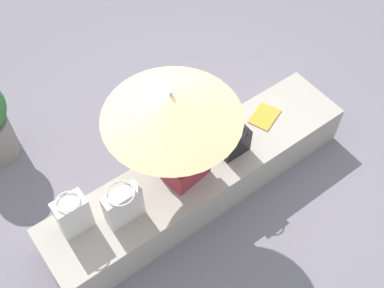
{
  "coord_description": "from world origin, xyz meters",
  "views": [
    {
      "loc": [
        -1.38,
        -1.75,
        3.7
      ],
      "look_at": [
        -0.08,
        0.01,
        0.75
      ],
      "focal_mm": 44.47,
      "sensor_mm": 36.0,
      "label": 1
    }
  ],
  "objects_px": {
    "handbag_black": "(73,214)",
    "tote_bag_canvas": "(234,142)",
    "shoulder_bag_spare": "(123,205)",
    "magazine": "(264,116)",
    "person_seated": "(184,145)",
    "parasol": "(171,106)"
  },
  "relations": [
    {
      "from": "parasol",
      "to": "handbag_black",
      "type": "xyz_separation_m",
      "value": [
        -0.85,
        0.1,
        -0.72
      ]
    },
    {
      "from": "person_seated",
      "to": "shoulder_bag_spare",
      "type": "distance_m",
      "value": 0.64
    },
    {
      "from": "shoulder_bag_spare",
      "to": "magazine",
      "type": "distance_m",
      "value": 1.55
    },
    {
      "from": "handbag_black",
      "to": "magazine",
      "type": "bearing_deg",
      "value": -1.3
    },
    {
      "from": "parasol",
      "to": "shoulder_bag_spare",
      "type": "height_order",
      "value": "parasol"
    },
    {
      "from": "person_seated",
      "to": "tote_bag_canvas",
      "type": "height_order",
      "value": "person_seated"
    },
    {
      "from": "person_seated",
      "to": "handbag_black",
      "type": "bearing_deg",
      "value": 173.83
    },
    {
      "from": "handbag_black",
      "to": "tote_bag_canvas",
      "type": "relative_size",
      "value": 1.4
    },
    {
      "from": "handbag_black",
      "to": "shoulder_bag_spare",
      "type": "bearing_deg",
      "value": -24.71
    },
    {
      "from": "person_seated",
      "to": "handbag_black",
      "type": "xyz_separation_m",
      "value": [
        -0.94,
        0.1,
        -0.21
      ]
    },
    {
      "from": "shoulder_bag_spare",
      "to": "magazine",
      "type": "relative_size",
      "value": 1.27
    },
    {
      "from": "parasol",
      "to": "shoulder_bag_spare",
      "type": "relative_size",
      "value": 2.93
    },
    {
      "from": "parasol",
      "to": "magazine",
      "type": "relative_size",
      "value": 3.7
    },
    {
      "from": "shoulder_bag_spare",
      "to": "parasol",
      "type": "bearing_deg",
      "value": 6.42
    },
    {
      "from": "handbag_black",
      "to": "tote_bag_canvas",
      "type": "distance_m",
      "value": 1.42
    },
    {
      "from": "parasol",
      "to": "tote_bag_canvas",
      "type": "height_order",
      "value": "parasol"
    },
    {
      "from": "tote_bag_canvas",
      "to": "magazine",
      "type": "height_order",
      "value": "tote_bag_canvas"
    },
    {
      "from": "person_seated",
      "to": "handbag_black",
      "type": "relative_size",
      "value": 2.46
    },
    {
      "from": "person_seated",
      "to": "shoulder_bag_spare",
      "type": "xyz_separation_m",
      "value": [
        -0.6,
        -0.05,
        -0.21
      ]
    },
    {
      "from": "person_seated",
      "to": "parasol",
      "type": "bearing_deg",
      "value": 177.76
    },
    {
      "from": "handbag_black",
      "to": "shoulder_bag_spare",
      "type": "height_order",
      "value": "handbag_black"
    },
    {
      "from": "person_seated",
      "to": "shoulder_bag_spare",
      "type": "bearing_deg",
      "value": -174.85
    }
  ]
}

